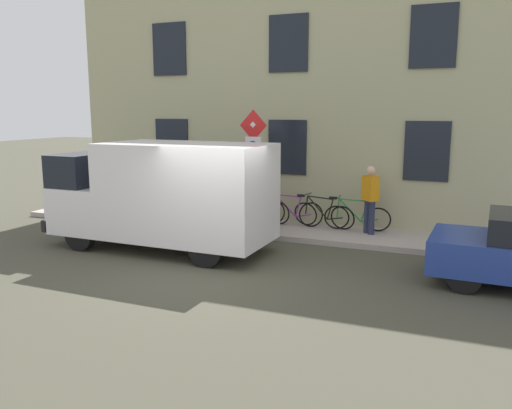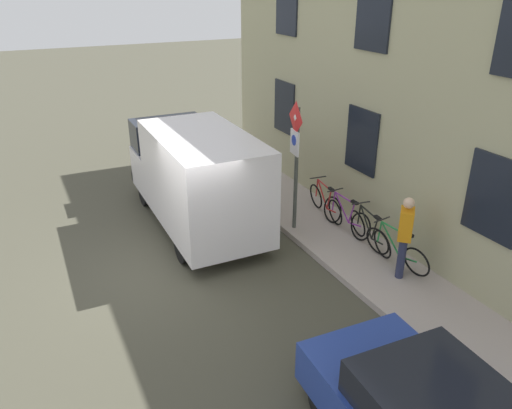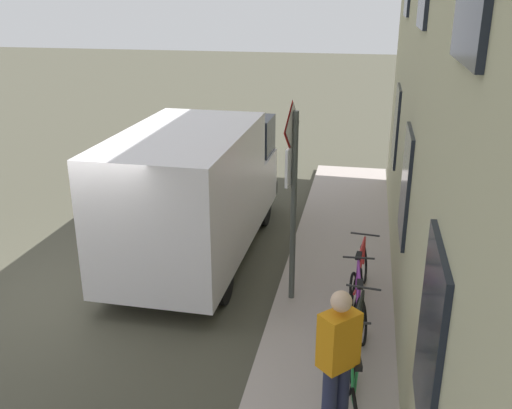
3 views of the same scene
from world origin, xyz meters
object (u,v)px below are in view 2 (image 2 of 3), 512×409
Objects in this scene: pedestrian at (405,234)px; delivery_van at (195,175)px; bicycle_green at (396,249)px; bicycle_red at (325,202)px; sign_post_stacked at (295,149)px; bicycle_purple at (346,216)px; bicycle_black at (370,232)px.

delivery_van is at bearing 167.01° from pedestrian.
delivery_van is at bearing 29.55° from bicycle_green.
bicycle_red is 1.00× the size of pedestrian.
sign_post_stacked reaches higher than bicycle_purple.
pedestrian is (2.80, -4.25, -0.26)m from delivery_van.
bicycle_black is 1.00× the size of bicycle_red.
delivery_van is 3.12× the size of bicycle_black.
bicycle_red is (0.00, 2.66, 0.00)m from bicycle_green.
delivery_van reaches higher than bicycle_red.
bicycle_black is (2.98, -3.02, -0.82)m from delivery_van.
pedestrian is (-0.18, -1.23, 0.56)m from bicycle_black.
delivery_van is (-1.91, 1.45, -0.82)m from sign_post_stacked.
delivery_van is 3.12× the size of pedestrian.
delivery_van is at bearing 51.97° from bicycle_black.
sign_post_stacked reaches higher than bicycle_green.
bicycle_black is at bearing -7.88° from bicycle_green.
bicycle_green is 1.00× the size of bicycle_black.
bicycle_red is (0.00, 0.89, 0.00)m from bicycle_purple.
bicycle_purple is (-0.00, 0.89, 0.00)m from bicycle_black.
pedestrian is at bearing 145.52° from bicycle_green.
sign_post_stacked is 1.74× the size of bicycle_green.
bicycle_black is 1.78m from bicycle_red.
bicycle_purple is (1.06, -0.68, -1.64)m from sign_post_stacked.
pedestrian is (0.89, -2.80, -1.08)m from sign_post_stacked.
delivery_van reaches higher than bicycle_green.
bicycle_purple is (2.98, -2.13, -0.82)m from delivery_van.
bicycle_purple is 1.00× the size of bicycle_red.
bicycle_black is at bearing -55.81° from sign_post_stacked.
sign_post_stacked is 3.13m from pedestrian.
bicycle_black is 1.37m from pedestrian.
pedestrian reaches higher than bicycle_black.
bicycle_black is (1.06, -1.56, -1.64)m from sign_post_stacked.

